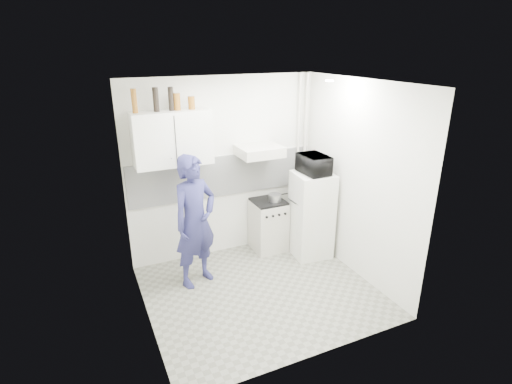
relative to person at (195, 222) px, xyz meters
name	(u,v)px	position (x,y,z in m)	size (l,w,h in m)	color
floor	(261,291)	(0.65, -0.57, -0.87)	(2.80, 2.80, 0.00)	gray
ceiling	(261,83)	(0.65, -0.57, 1.73)	(2.80, 2.80, 0.00)	white
wall_back	(224,169)	(0.65, 0.68, 0.43)	(2.80, 2.80, 0.00)	silver
wall_left	(139,217)	(-0.75, -0.57, 0.43)	(2.60, 2.60, 0.00)	silver
wall_right	(357,181)	(2.05, -0.57, 0.43)	(2.60, 2.60, 0.00)	silver
person	(195,222)	(0.00, 0.00, 0.00)	(0.64, 0.42, 1.74)	navy
stove	(268,226)	(1.25, 0.43, -0.49)	(0.48, 0.48, 0.77)	beige
fridge	(311,215)	(1.75, 0.02, -0.24)	(0.53, 0.53, 1.27)	white
stove_top	(269,201)	(1.25, 0.43, -0.09)	(0.46, 0.46, 0.03)	black
saucepan	(275,198)	(1.33, 0.37, -0.02)	(0.19, 0.19, 0.11)	silver
microwave	(314,164)	(1.75, 0.02, 0.54)	(0.33, 0.48, 0.27)	black
bottle_a	(134,101)	(-0.52, 0.50, 1.47)	(0.07, 0.07, 0.29)	brown
bottle_c	(156,100)	(-0.27, 0.50, 1.48)	(0.07, 0.07, 0.29)	black
bottle_d	(171,99)	(-0.08, 0.50, 1.47)	(0.07, 0.07, 0.29)	black
canister_a	(177,102)	(-0.01, 0.50, 1.43)	(0.08, 0.08, 0.21)	brown
canister_b	(191,103)	(0.18, 0.50, 1.41)	(0.09, 0.09, 0.17)	brown
upper_cabinet	(172,138)	(-0.10, 0.50, 0.98)	(1.00, 0.35, 0.70)	white
range_hood	(259,151)	(1.10, 0.43, 0.70)	(0.60, 0.50, 0.14)	beige
backsplash	(224,176)	(0.65, 0.66, 0.33)	(2.74, 0.03, 0.60)	white
pipe_a	(304,160)	(1.95, 0.60, 0.43)	(0.05, 0.05, 2.60)	beige
pipe_b	(298,161)	(1.83, 0.60, 0.43)	(0.04, 0.04, 2.60)	beige
ceiling_spot_fixture	(329,81)	(1.65, -0.37, 1.70)	(0.10, 0.10, 0.02)	white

